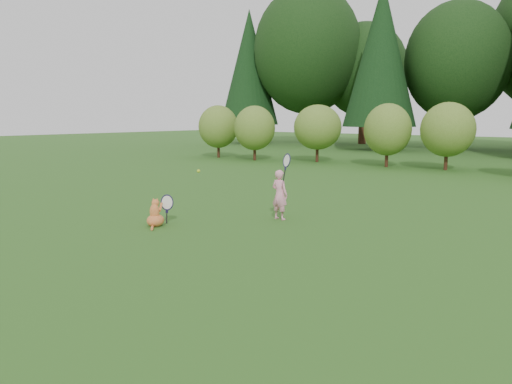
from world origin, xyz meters
The scene contains 5 objects.
ground centered at (0.00, 0.00, 0.00)m, with size 100.00×100.00×0.00m, color #275317.
shrub_row centered at (0.00, 13.00, 1.40)m, with size 28.00×3.00×2.80m, color #4B6720, non-canonical shape.
child centered at (0.10, 1.72, 0.55)m, with size 0.60×0.37×1.56m.
cat centered at (-1.44, -0.30, 0.29)m, with size 0.55×0.78×0.76m.
tennis_ball centered at (-0.87, 0.33, 1.07)m, with size 0.07×0.07×0.07m.
Camera 1 is at (6.05, -6.60, 2.14)m, focal length 35.00 mm.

